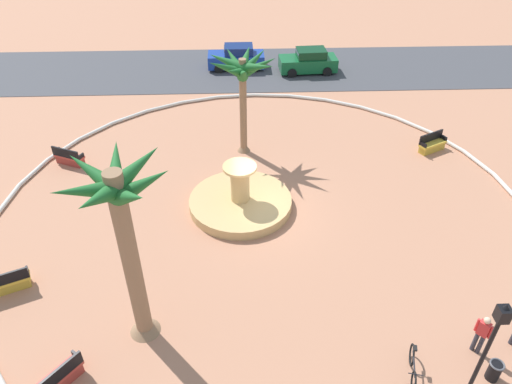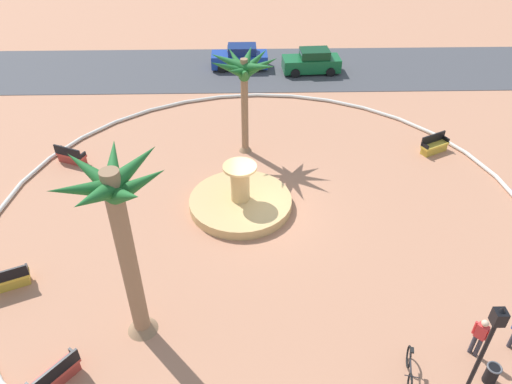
{
  "view_description": "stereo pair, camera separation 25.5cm",
  "coord_description": "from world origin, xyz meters",
  "px_view_note": "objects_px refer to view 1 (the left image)",
  "views": [
    {
      "loc": [
        -0.96,
        -17.04,
        13.76
      ],
      "look_at": [
        -0.3,
        0.11,
        1.0
      ],
      "focal_mm": 33.99,
      "sensor_mm": 36.0,
      "label": 1
    },
    {
      "loc": [
        -0.7,
        -17.05,
        13.76
      ],
      "look_at": [
        -0.3,
        0.11,
        1.0
      ],
      "focal_mm": 33.99,
      "sensor_mm": 36.0,
      "label": 2
    }
  ],
  "objects_px": {
    "bench_southeast": "(59,379)",
    "person_cyclist_helmet": "(482,333)",
    "bench_east": "(69,158)",
    "bicycle_by_lamppost": "(413,368)",
    "parked_car_leftmost": "(237,58)",
    "bench_north": "(8,283)",
    "bench_west": "(432,145)",
    "fountain": "(240,201)",
    "palm_tree_by_curb": "(123,224)",
    "trash_bin": "(494,370)",
    "parked_car_second": "(308,62)",
    "lamppost": "(487,349)",
    "palm_tree_near_fountain": "(243,74)"
  },
  "relations": [
    {
      "from": "bench_east",
      "to": "bench_north",
      "type": "distance_m",
      "value": 8.59
    },
    {
      "from": "bench_west",
      "to": "bench_southeast",
      "type": "xyz_separation_m",
      "value": [
        -15.96,
        -13.19,
        0.0
      ]
    },
    {
      "from": "fountain",
      "to": "bench_north",
      "type": "height_order",
      "value": "fountain"
    },
    {
      "from": "palm_tree_near_fountain",
      "to": "trash_bin",
      "type": "height_order",
      "value": "palm_tree_near_fountain"
    },
    {
      "from": "palm_tree_by_curb",
      "to": "bench_north",
      "type": "bearing_deg",
      "value": 159.1
    },
    {
      "from": "fountain",
      "to": "palm_tree_by_curb",
      "type": "height_order",
      "value": "palm_tree_by_curb"
    },
    {
      "from": "fountain",
      "to": "person_cyclist_helmet",
      "type": "xyz_separation_m",
      "value": [
        7.63,
        -7.97,
        0.61
      ]
    },
    {
      "from": "lamppost",
      "to": "parked_car_second",
      "type": "bearing_deg",
      "value": 93.6
    },
    {
      "from": "bicycle_by_lamppost",
      "to": "parked_car_second",
      "type": "distance_m",
      "value": 24.13
    },
    {
      "from": "palm_tree_by_curb",
      "to": "bench_north",
      "type": "distance_m",
      "value": 7.25
    },
    {
      "from": "bench_west",
      "to": "bench_north",
      "type": "distance_m",
      "value": 21.08
    },
    {
      "from": "fountain",
      "to": "parked_car_second",
      "type": "distance_m",
      "value": 16.14
    },
    {
      "from": "fountain",
      "to": "bench_east",
      "type": "relative_size",
      "value": 2.8
    },
    {
      "from": "palm_tree_by_curb",
      "to": "bench_southeast",
      "type": "distance_m",
      "value": 5.4
    },
    {
      "from": "bench_north",
      "to": "bench_southeast",
      "type": "height_order",
      "value": "same"
    },
    {
      "from": "bench_west",
      "to": "parked_car_leftmost",
      "type": "xyz_separation_m",
      "value": [
        -10.36,
        11.77,
        0.43
      ]
    },
    {
      "from": "palm_tree_by_curb",
      "to": "parked_car_second",
      "type": "xyz_separation_m",
      "value": [
        8.35,
        22.07,
        -4.03
      ]
    },
    {
      "from": "palm_tree_near_fountain",
      "to": "bench_west",
      "type": "bearing_deg",
      "value": -2.35
    },
    {
      "from": "bench_east",
      "to": "bicycle_by_lamppost",
      "type": "xyz_separation_m",
      "value": [
        13.99,
        -12.68,
        0.04
      ]
    },
    {
      "from": "fountain",
      "to": "palm_tree_by_curb",
      "type": "xyz_separation_m",
      "value": [
        -3.35,
        -6.73,
        4.49
      ]
    },
    {
      "from": "bicycle_by_lamppost",
      "to": "palm_tree_by_curb",
      "type": "bearing_deg",
      "value": 166.6
    },
    {
      "from": "palm_tree_near_fountain",
      "to": "bench_north",
      "type": "relative_size",
      "value": 3.23
    },
    {
      "from": "palm_tree_by_curb",
      "to": "person_cyclist_helmet",
      "type": "relative_size",
      "value": 4.16
    },
    {
      "from": "bench_east",
      "to": "bench_southeast",
      "type": "bearing_deg",
      "value": -76.35
    },
    {
      "from": "parked_car_leftmost",
      "to": "trash_bin",
      "type": "bearing_deg",
      "value": -72.77
    },
    {
      "from": "bicycle_by_lamppost",
      "to": "parked_car_leftmost",
      "type": "xyz_separation_m",
      "value": [
        -5.32,
        25.03,
        0.4
      ]
    },
    {
      "from": "bench_north",
      "to": "bicycle_by_lamppost",
      "type": "xyz_separation_m",
      "value": [
        13.94,
        -4.09,
        0.04
      ]
    },
    {
      "from": "bench_southeast",
      "to": "bicycle_by_lamppost",
      "type": "distance_m",
      "value": 10.92
    },
    {
      "from": "person_cyclist_helmet",
      "to": "palm_tree_by_curb",
      "type": "bearing_deg",
      "value": 173.56
    },
    {
      "from": "bench_east",
      "to": "bench_north",
      "type": "bearing_deg",
      "value": -89.68
    },
    {
      "from": "bench_east",
      "to": "person_cyclist_helmet",
      "type": "xyz_separation_m",
      "value": [
        16.36,
        -11.87,
        0.58
      ]
    },
    {
      "from": "bench_southeast",
      "to": "person_cyclist_helmet",
      "type": "height_order",
      "value": "person_cyclist_helmet"
    },
    {
      "from": "palm_tree_near_fountain",
      "to": "bench_west",
      "type": "xyz_separation_m",
      "value": [
        10.06,
        -0.41,
        -4.0
      ]
    },
    {
      "from": "fountain",
      "to": "bench_southeast",
      "type": "bearing_deg",
      "value": -123.05
    },
    {
      "from": "parked_car_second",
      "to": "bicycle_by_lamppost",
      "type": "bearing_deg",
      "value": -89.4
    },
    {
      "from": "palm_tree_by_curb",
      "to": "bicycle_by_lamppost",
      "type": "height_order",
      "value": "palm_tree_by_curb"
    },
    {
      "from": "lamppost",
      "to": "bench_west",
      "type": "bearing_deg",
      "value": 75.29
    },
    {
      "from": "bench_east",
      "to": "bicycle_by_lamppost",
      "type": "height_order",
      "value": "bench_east"
    },
    {
      "from": "fountain",
      "to": "palm_tree_near_fountain",
      "type": "relative_size",
      "value": 0.87
    },
    {
      "from": "bench_north",
      "to": "parked_car_second",
      "type": "relative_size",
      "value": 0.41
    },
    {
      "from": "bench_east",
      "to": "person_cyclist_helmet",
      "type": "relative_size",
      "value": 1.01
    },
    {
      "from": "fountain",
      "to": "bench_west",
      "type": "height_order",
      "value": "fountain"
    },
    {
      "from": "bench_east",
      "to": "parked_car_second",
      "type": "height_order",
      "value": "parked_car_second"
    },
    {
      "from": "fountain",
      "to": "parked_car_second",
      "type": "bearing_deg",
      "value": 71.94
    },
    {
      "from": "fountain",
      "to": "bench_north",
      "type": "bearing_deg",
      "value": -151.6
    },
    {
      "from": "bench_east",
      "to": "lamppost",
      "type": "bearing_deg",
      "value": -41.6
    },
    {
      "from": "palm_tree_near_fountain",
      "to": "trash_bin",
      "type": "xyz_separation_m",
      "value": [
        7.51,
        -13.86,
        -3.96
      ]
    },
    {
      "from": "trash_bin",
      "to": "parked_car_second",
      "type": "distance_m",
      "value": 24.47
    },
    {
      "from": "palm_tree_by_curb",
      "to": "bench_north",
      "type": "height_order",
      "value": "palm_tree_by_curb"
    },
    {
      "from": "fountain",
      "to": "parked_car_leftmost",
      "type": "bearing_deg",
      "value": 90.22
    }
  ]
}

